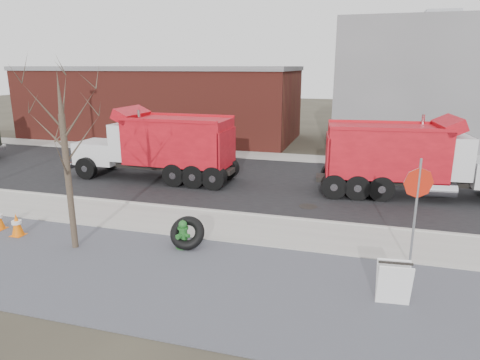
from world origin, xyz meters
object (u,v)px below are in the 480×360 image
(truck_tire, at_px, (187,233))
(dump_truck_red_a, at_px, (411,157))
(fire_hydrant, at_px, (183,235))
(stop_sign, at_px, (417,195))
(sandwich_board, at_px, (394,283))
(dump_truck_red_b, at_px, (159,144))

(truck_tire, bearing_deg, dump_truck_red_a, 47.81)
(fire_hydrant, height_order, stop_sign, stop_sign)
(sandwich_board, xyz_separation_m, dump_truck_red_b, (-10.10, 8.68, 1.17))
(stop_sign, bearing_deg, dump_truck_red_a, 88.20)
(fire_hydrant, bearing_deg, stop_sign, 28.15)
(sandwich_board, distance_m, dump_truck_red_b, 13.36)
(dump_truck_red_a, bearing_deg, dump_truck_red_b, 175.84)
(fire_hydrant, bearing_deg, dump_truck_red_a, 70.38)
(dump_truck_red_b, bearing_deg, stop_sign, 149.40)
(truck_tire, bearing_deg, stop_sign, 4.78)
(truck_tire, relative_size, dump_truck_red_b, 0.14)
(stop_sign, xyz_separation_m, dump_truck_red_a, (0.46, 6.93, -0.35))
(truck_tire, relative_size, stop_sign, 0.38)
(fire_hydrant, xyz_separation_m, sandwich_board, (5.84, -1.56, 0.14))
(stop_sign, height_order, dump_truck_red_a, dump_truck_red_a)
(dump_truck_red_a, height_order, dump_truck_red_b, dump_truck_red_b)
(truck_tire, height_order, stop_sign, stop_sign)
(sandwich_board, bearing_deg, dump_truck_red_b, 133.88)
(truck_tire, height_order, dump_truck_red_a, dump_truck_red_a)
(fire_hydrant, distance_m, sandwich_board, 6.04)
(fire_hydrant, relative_size, sandwich_board, 0.86)
(dump_truck_red_a, xyz_separation_m, dump_truck_red_b, (-11.12, -0.44, 0.03))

